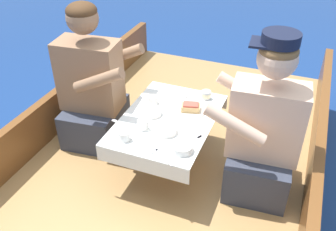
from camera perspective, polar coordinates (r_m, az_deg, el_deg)
ground_plane at (r=2.71m, az=0.01°, el=-11.43°), size 60.00×60.00×0.00m
boat_deck at (r=2.61m, az=0.01°, el=-9.28°), size 1.85×3.15×0.28m
gunwale_port at (r=2.81m, az=-17.22°, el=0.15°), size 0.06×3.15×0.31m
gunwale_starboard at (r=2.32m, az=21.30°, el=-8.97°), size 0.06×3.15×0.31m
cockpit_table at (r=2.32m, az=-0.00°, el=-1.19°), size 0.55×0.79×0.35m
person_port at (r=2.57m, az=-11.47°, el=3.94°), size 0.55×0.49×0.98m
person_starboard at (r=2.17m, az=14.30°, el=-2.58°), size 0.55×0.47×0.99m
plate_sandwich at (r=2.37m, az=3.46°, el=0.73°), size 0.19×0.19×0.01m
plate_bread at (r=2.53m, az=0.78°, el=3.21°), size 0.19×0.19×0.01m
sandwich at (r=2.35m, az=3.48°, el=1.29°), size 0.13×0.10×0.05m
bowl_port_near at (r=2.17m, az=-0.34°, el=-2.10°), size 0.13×0.13×0.04m
bowl_starboard_near at (r=2.33m, az=-2.39°, el=0.63°), size 0.11×0.11×0.04m
bowl_center_far at (r=2.04m, az=2.18°, el=-4.93°), size 0.11×0.11×0.04m
coffee_cup_port at (r=2.12m, az=-6.62°, el=-3.10°), size 0.09×0.06×0.05m
coffee_cup_starboard at (r=2.43m, az=-2.32°, el=2.37°), size 0.09×0.06×0.05m
coffee_cup_center at (r=2.20m, az=-3.82°, el=-1.35°), size 0.09×0.06×0.06m
tin_can at (r=2.50m, az=5.81°, el=3.16°), size 0.07×0.07×0.05m
utensil_fork_port at (r=2.12m, az=3.92°, el=-3.87°), size 0.08×0.16×0.00m
utensil_spoon_starboard at (r=2.27m, az=-7.54°, el=-1.22°), size 0.16×0.08×0.01m
utensil_knife_port at (r=2.00m, az=-0.71°, el=-6.36°), size 0.14×0.11×0.00m
utensil_spoon_port at (r=2.08m, az=-0.66°, el=-4.62°), size 0.08×0.16×0.01m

